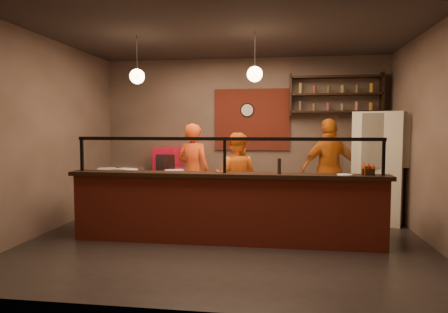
# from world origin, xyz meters

# --- Properties ---
(floor) EXTENTS (6.00, 6.00, 0.00)m
(floor) POSITION_xyz_m (0.00, 0.00, 0.00)
(floor) COLOR black
(floor) RESTS_ON ground
(ceiling) EXTENTS (6.00, 6.00, 0.00)m
(ceiling) POSITION_xyz_m (0.00, 0.00, 3.20)
(ceiling) COLOR #322A27
(ceiling) RESTS_ON wall_back
(wall_back) EXTENTS (6.00, 0.00, 6.00)m
(wall_back) POSITION_xyz_m (0.00, 2.50, 1.60)
(wall_back) COLOR #766056
(wall_back) RESTS_ON floor
(wall_left) EXTENTS (0.00, 5.00, 5.00)m
(wall_left) POSITION_xyz_m (-3.00, 0.00, 1.60)
(wall_left) COLOR #766056
(wall_left) RESTS_ON floor
(wall_right) EXTENTS (0.00, 5.00, 5.00)m
(wall_right) POSITION_xyz_m (3.00, 0.00, 1.60)
(wall_right) COLOR #766056
(wall_right) RESTS_ON floor
(wall_front) EXTENTS (6.00, 0.00, 6.00)m
(wall_front) POSITION_xyz_m (0.00, -2.50, 1.60)
(wall_front) COLOR #766056
(wall_front) RESTS_ON floor
(brick_patch) EXTENTS (1.60, 0.04, 1.30)m
(brick_patch) POSITION_xyz_m (0.20, 2.47, 1.90)
(brick_patch) COLOR maroon
(brick_patch) RESTS_ON wall_back
(service_counter) EXTENTS (4.60, 0.25, 1.00)m
(service_counter) POSITION_xyz_m (0.00, -0.30, 0.50)
(service_counter) COLOR maroon
(service_counter) RESTS_ON floor
(counter_ledge) EXTENTS (4.70, 0.37, 0.06)m
(counter_ledge) POSITION_xyz_m (0.00, -0.30, 1.03)
(counter_ledge) COLOR black
(counter_ledge) RESTS_ON service_counter
(worktop_cabinet) EXTENTS (4.60, 0.75, 0.85)m
(worktop_cabinet) POSITION_xyz_m (0.00, 0.20, 0.42)
(worktop_cabinet) COLOR gray
(worktop_cabinet) RESTS_ON floor
(worktop) EXTENTS (4.60, 0.75, 0.05)m
(worktop) POSITION_xyz_m (0.00, 0.20, 0.88)
(worktop) COLOR white
(worktop) RESTS_ON worktop_cabinet
(sneeze_guard) EXTENTS (4.50, 0.05, 0.52)m
(sneeze_guard) POSITION_xyz_m (0.00, -0.30, 1.37)
(sneeze_guard) COLOR white
(sneeze_guard) RESTS_ON counter_ledge
(wall_shelving) EXTENTS (1.84, 0.28, 0.85)m
(wall_shelving) POSITION_xyz_m (1.90, 2.32, 2.40)
(wall_shelving) COLOR black
(wall_shelving) RESTS_ON wall_back
(wall_clock) EXTENTS (0.30, 0.04, 0.30)m
(wall_clock) POSITION_xyz_m (0.10, 2.46, 2.10)
(wall_clock) COLOR black
(wall_clock) RESTS_ON wall_back
(pendant_left) EXTENTS (0.24, 0.24, 0.77)m
(pendant_left) POSITION_xyz_m (-1.50, 0.20, 2.55)
(pendant_left) COLOR black
(pendant_left) RESTS_ON ceiling
(pendant_right) EXTENTS (0.24, 0.24, 0.77)m
(pendant_right) POSITION_xyz_m (0.40, 0.20, 2.55)
(pendant_right) COLOR black
(pendant_right) RESTS_ON ceiling
(cook_left) EXTENTS (0.76, 0.61, 1.80)m
(cook_left) POSITION_xyz_m (-0.79, 1.17, 0.90)
(cook_left) COLOR #DE4614
(cook_left) RESTS_ON floor
(cook_mid) EXTENTS (0.87, 0.72, 1.64)m
(cook_mid) POSITION_xyz_m (0.01, 1.10, 0.82)
(cook_mid) COLOR orange
(cook_mid) RESTS_ON floor
(cook_right) EXTENTS (1.20, 0.80, 1.89)m
(cook_right) POSITION_xyz_m (1.71, 1.46, 0.95)
(cook_right) COLOR #C95E12
(cook_right) RESTS_ON floor
(fridge) EXTENTS (1.07, 1.04, 2.01)m
(fridge) POSITION_xyz_m (2.60, 1.54, 1.00)
(fridge) COLOR beige
(fridge) RESTS_ON floor
(red_cooler) EXTENTS (0.58, 0.53, 1.32)m
(red_cooler) POSITION_xyz_m (-1.54, 2.15, 0.66)
(red_cooler) COLOR red
(red_cooler) RESTS_ON floor
(pizza_dough) EXTENTS (0.60, 0.60, 0.01)m
(pizza_dough) POSITION_xyz_m (0.07, 0.10, 0.91)
(pizza_dough) COLOR white
(pizza_dough) RESTS_ON worktop
(prep_tub_a) EXTENTS (0.38, 0.35, 0.16)m
(prep_tub_a) POSITION_xyz_m (-1.70, 0.14, 0.98)
(prep_tub_a) COLOR silver
(prep_tub_a) RESTS_ON worktop
(prep_tub_b) EXTENTS (0.30, 0.26, 0.13)m
(prep_tub_b) POSITION_xyz_m (-2.15, 0.41, 0.97)
(prep_tub_b) COLOR silver
(prep_tub_b) RESTS_ON worktop
(prep_tub_c) EXTENTS (0.35, 0.32, 0.14)m
(prep_tub_c) POSITION_xyz_m (-0.89, 0.16, 0.97)
(prep_tub_c) COLOR silver
(prep_tub_c) RESTS_ON worktop
(rolling_pin) EXTENTS (0.37, 0.28, 0.07)m
(rolling_pin) POSITION_xyz_m (-1.75, 0.28, 0.93)
(rolling_pin) COLOR yellow
(rolling_pin) RESTS_ON worktop
(condiment_caddy) EXTENTS (0.17, 0.14, 0.09)m
(condiment_caddy) POSITION_xyz_m (2.02, -0.27, 1.11)
(condiment_caddy) COLOR black
(condiment_caddy) RESTS_ON counter_ledge
(pepper_mill) EXTENTS (0.07, 0.07, 0.22)m
(pepper_mill) POSITION_xyz_m (0.79, -0.32, 1.17)
(pepper_mill) COLOR black
(pepper_mill) RESTS_ON counter_ledge
(small_plate) EXTENTS (0.22, 0.22, 0.01)m
(small_plate) POSITION_xyz_m (1.69, -0.36, 1.07)
(small_plate) COLOR white
(small_plate) RESTS_ON counter_ledge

